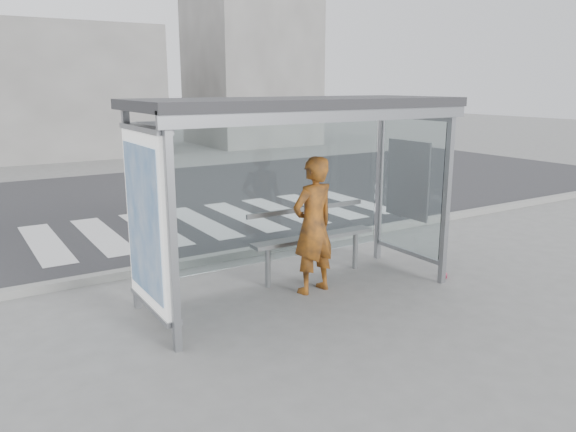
# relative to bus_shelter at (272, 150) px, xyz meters

# --- Properties ---
(ground) EXTENTS (80.00, 80.00, 0.00)m
(ground) POSITION_rel_bus_shelter_xyz_m (0.37, -0.06, -1.98)
(ground) COLOR slate
(ground) RESTS_ON ground
(road) EXTENTS (30.00, 10.00, 0.01)m
(road) POSITION_rel_bus_shelter_xyz_m (0.37, 6.94, -1.98)
(road) COLOR #2F2E31
(road) RESTS_ON ground
(curb) EXTENTS (30.00, 0.18, 0.12)m
(curb) POSITION_rel_bus_shelter_xyz_m (0.37, 1.89, -1.92)
(curb) COLOR gray
(curb) RESTS_ON ground
(crosswalk) EXTENTS (7.55, 3.00, 0.00)m
(crosswalk) POSITION_rel_bus_shelter_xyz_m (1.37, 4.44, -1.98)
(crosswalk) COLOR silver
(crosswalk) RESTS_ON ground
(bus_shelter) EXTENTS (4.25, 1.65, 2.62)m
(bus_shelter) POSITION_rel_bus_shelter_xyz_m (0.00, 0.00, 0.00)
(bus_shelter) COLOR gray
(bus_shelter) RESTS_ON ground
(building_center) EXTENTS (8.00, 5.00, 5.00)m
(building_center) POSITION_rel_bus_shelter_xyz_m (0.37, 17.94, 0.52)
(building_center) COLOR slate
(building_center) RESTS_ON ground
(building_right) EXTENTS (5.00, 5.00, 7.00)m
(building_right) POSITION_rel_bus_shelter_xyz_m (9.37, 17.94, 1.52)
(building_right) COLOR slate
(building_right) RESTS_ON ground
(person) EXTENTS (0.74, 0.54, 1.87)m
(person) POSITION_rel_bus_shelter_xyz_m (0.60, -0.06, -1.05)
(person) COLOR red
(person) RESTS_ON ground
(bench) EXTENTS (2.00, 0.33, 1.03)m
(bench) POSITION_rel_bus_shelter_xyz_m (0.94, 0.43, -1.38)
(bench) COLOR slate
(bench) RESTS_ON ground
(soda_can) EXTENTS (0.13, 0.13, 0.07)m
(soda_can) POSITION_rel_bus_shelter_xyz_m (2.57, -0.65, -1.95)
(soda_can) COLOR #E14266
(soda_can) RESTS_ON ground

